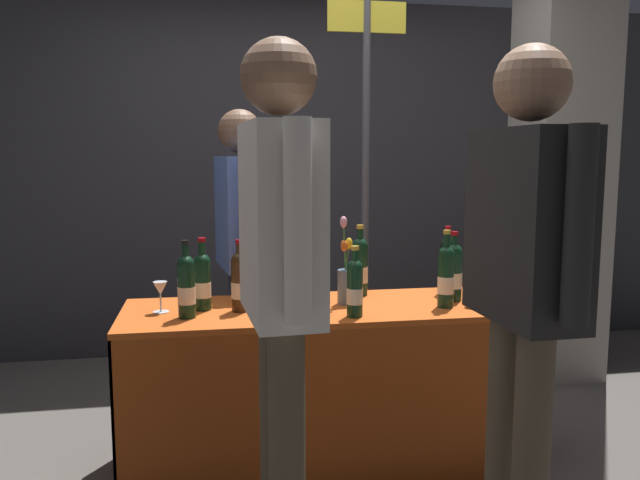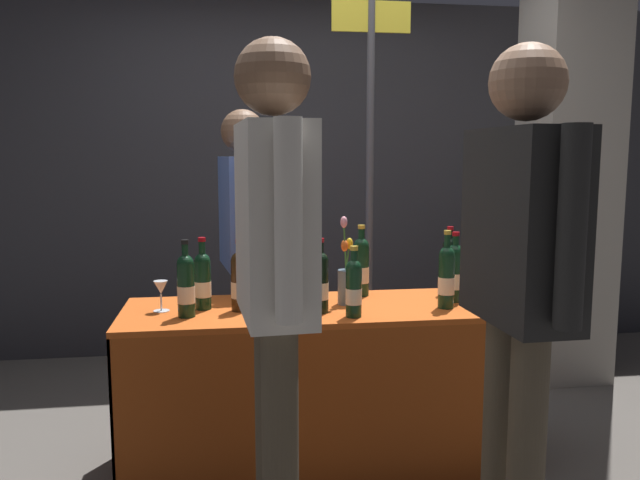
# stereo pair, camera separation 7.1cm
# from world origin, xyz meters

# --- Properties ---
(ground_plane) EXTENTS (12.00, 12.00, 0.00)m
(ground_plane) POSITION_xyz_m (0.00, 0.00, 0.00)
(ground_plane) COLOR #514C47
(back_partition) EXTENTS (7.23, 0.12, 2.47)m
(back_partition) POSITION_xyz_m (0.00, 1.83, 1.24)
(back_partition) COLOR #2D2D33
(back_partition) RESTS_ON ground_plane
(concrete_pillar) EXTENTS (0.49, 0.49, 3.56)m
(concrete_pillar) POSITION_xyz_m (1.70, 0.95, 1.78)
(concrete_pillar) COLOR gray
(concrete_pillar) RESTS_ON ground_plane
(tasting_table) EXTENTS (1.74, 0.61, 0.73)m
(tasting_table) POSITION_xyz_m (0.00, 0.00, 0.50)
(tasting_table) COLOR #B74C19
(tasting_table) RESTS_ON ground_plane
(featured_wine_bottle) EXTENTS (0.08, 0.08, 0.31)m
(featured_wine_bottle) POSITION_xyz_m (-0.36, -0.03, 0.87)
(featured_wine_bottle) COLOR #38230F
(featured_wine_bottle) RESTS_ON tasting_table
(display_bottle_0) EXTENTS (0.07, 0.07, 0.32)m
(display_bottle_0) POSITION_xyz_m (-0.02, -0.11, 0.87)
(display_bottle_0) COLOR black
(display_bottle_0) RESTS_ON tasting_table
(display_bottle_1) EXTENTS (0.07, 0.07, 0.33)m
(display_bottle_1) POSITION_xyz_m (-0.58, -0.10, 0.87)
(display_bottle_1) COLOR black
(display_bottle_1) RESTS_ON tasting_table
(display_bottle_2) EXTENTS (0.07, 0.07, 0.32)m
(display_bottle_2) POSITION_xyz_m (-0.51, 0.03, 0.87)
(display_bottle_2) COLOR black
(display_bottle_2) RESTS_ON tasting_table
(display_bottle_3) EXTENTS (0.08, 0.08, 0.32)m
(display_bottle_3) POSITION_xyz_m (0.63, 0.01, 0.87)
(display_bottle_3) COLOR black
(display_bottle_3) RESTS_ON tasting_table
(display_bottle_4) EXTENTS (0.07, 0.07, 0.33)m
(display_bottle_4) POSITION_xyz_m (0.66, 0.17, 0.88)
(display_bottle_4) COLOR black
(display_bottle_4) RESTS_ON tasting_table
(display_bottle_5) EXTENTS (0.08, 0.08, 0.34)m
(display_bottle_5) POSITION_xyz_m (0.23, 0.19, 0.88)
(display_bottle_5) COLOR black
(display_bottle_5) RESTS_ON tasting_table
(display_bottle_6) EXTENTS (0.07, 0.07, 0.35)m
(display_bottle_6) POSITION_xyz_m (0.55, -0.11, 0.88)
(display_bottle_6) COLOR black
(display_bottle_6) RESTS_ON tasting_table
(display_bottle_7) EXTENTS (0.07, 0.07, 0.32)m
(display_bottle_7) POSITION_xyz_m (-0.32, 0.17, 0.87)
(display_bottle_7) COLOR black
(display_bottle_7) RESTS_ON tasting_table
(display_bottle_8) EXTENTS (0.07, 0.07, 0.30)m
(display_bottle_8) POSITION_xyz_m (0.11, -0.20, 0.86)
(display_bottle_8) COLOR black
(display_bottle_8) RESTS_ON tasting_table
(wine_glass_near_vendor) EXTENTS (0.07, 0.07, 0.14)m
(wine_glass_near_vendor) POSITION_xyz_m (0.69, -0.10, 0.83)
(wine_glass_near_vendor) COLOR silver
(wine_glass_near_vendor) RESTS_ON tasting_table
(wine_glass_mid) EXTENTS (0.07, 0.07, 0.13)m
(wine_glass_mid) POSITION_xyz_m (-0.69, 0.02, 0.83)
(wine_glass_mid) COLOR silver
(wine_glass_mid) RESTS_ON tasting_table
(wine_glass_near_taster) EXTENTS (0.07, 0.07, 0.14)m
(wine_glass_near_taster) POSITION_xyz_m (-0.13, 0.04, 0.83)
(wine_glass_near_taster) COLOR silver
(wine_glass_near_taster) RESTS_ON tasting_table
(flower_vase) EXTENTS (0.08, 0.08, 0.40)m
(flower_vase) POSITION_xyz_m (0.13, 0.03, 0.84)
(flower_vase) COLOR slate
(flower_vase) RESTS_ON tasting_table
(vendor_presenter) EXTENTS (0.27, 0.65, 1.64)m
(vendor_presenter) POSITION_xyz_m (-0.31, 0.60, 0.99)
(vendor_presenter) COLOR #2D3347
(vendor_presenter) RESTS_ON ground_plane
(taster_foreground_right) EXTENTS (0.24, 0.65, 1.77)m
(taster_foreground_right) POSITION_xyz_m (-0.26, -0.71, 1.08)
(taster_foreground_right) COLOR #4C4233
(taster_foreground_right) RESTS_ON ground_plane
(taster_foreground_left) EXTENTS (0.24, 0.64, 1.75)m
(taster_foreground_left) POSITION_xyz_m (0.52, -0.86, 1.07)
(taster_foreground_left) COLOR #4C4233
(taster_foreground_left) RESTS_ON ground_plane
(booth_signpost) EXTENTS (0.46, 0.04, 2.30)m
(booth_signpost) POSITION_xyz_m (0.43, 0.90, 1.38)
(booth_signpost) COLOR #47474C
(booth_signpost) RESTS_ON ground_plane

